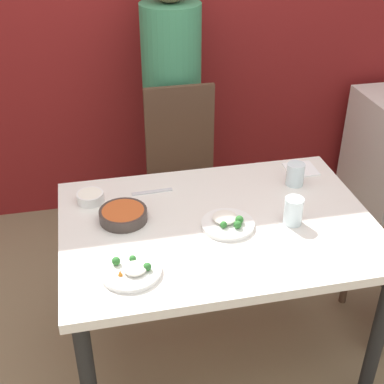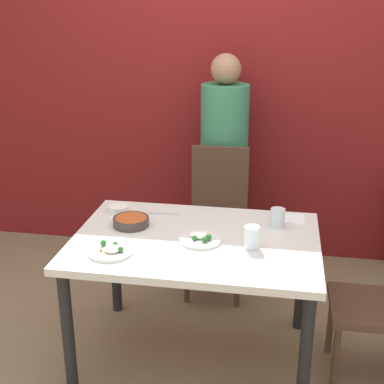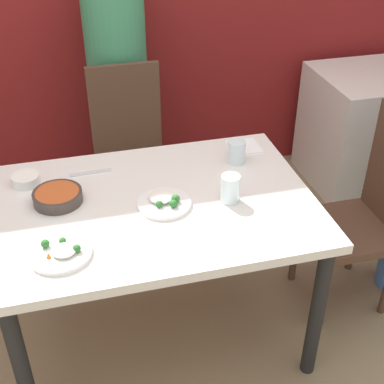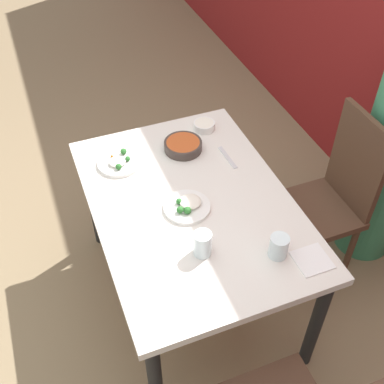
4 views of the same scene
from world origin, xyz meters
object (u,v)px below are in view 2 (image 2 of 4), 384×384
object	(u,v)px
person_adult	(224,174)
glass_water_tall	(252,237)
plate_rice_adult	(111,251)
chair_adult_spot	(217,219)
bowl_curry	(131,221)

from	to	relation	value
person_adult	glass_water_tall	xyz separation A→B (m)	(0.27, -1.19, 0.07)
plate_rice_adult	glass_water_tall	size ratio (longest dim) A/B	1.92
glass_water_tall	person_adult	bearing A→B (deg)	103.03
plate_rice_adult	person_adult	bearing A→B (deg)	73.78
chair_adult_spot	person_adult	world-z (taller)	person_adult
plate_rice_adult	glass_water_tall	world-z (taller)	glass_water_tall
glass_water_tall	chair_adult_spot	bearing A→B (deg)	107.72
chair_adult_spot	person_adult	bearing A→B (deg)	90.00
bowl_curry	glass_water_tall	bearing A→B (deg)	-13.81
person_adult	bowl_curry	world-z (taller)	person_adult
chair_adult_spot	glass_water_tall	bearing A→B (deg)	-72.28
chair_adult_spot	plate_rice_adult	bearing A→B (deg)	-110.95
person_adult	glass_water_tall	size ratio (longest dim) A/B	13.49
chair_adult_spot	person_adult	distance (m)	0.39
person_adult	plate_rice_adult	xyz separation A→B (m)	(-0.39, -1.36, 0.03)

